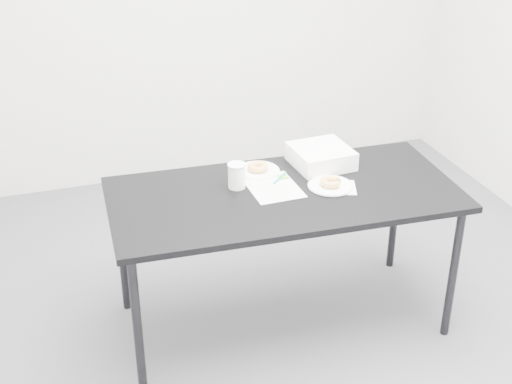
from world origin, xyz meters
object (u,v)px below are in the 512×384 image
object	(u,v)px
scorecard	(273,187)
plate_far	(258,171)
pen	(280,178)
plate_near	(330,186)
donut_near	(331,182)
donut_far	(258,167)
coffee_cup	(237,176)
table	(284,202)
bakery_box	(321,156)

from	to	relation	value
scorecard	plate_far	bearing A→B (deg)	92.20
scorecard	pen	bearing A→B (deg)	48.73
plate_near	donut_near	distance (m)	0.02
donut_far	pen	bearing A→B (deg)	-57.70
donut_near	coffee_cup	xyz separation A→B (m)	(-0.44, 0.14, 0.04)
pen	donut_near	size ratio (longest dim) A/B	1.33
table	plate_near	distance (m)	0.25
table	pen	world-z (taller)	pen
pen	donut_near	bearing A→B (deg)	-82.17
scorecard	pen	xyz separation A→B (m)	(0.06, 0.08, 0.01)
donut_far	bakery_box	xyz separation A→B (m)	(0.34, -0.03, 0.02)
table	coffee_cup	world-z (taller)	coffee_cup
pen	bakery_box	xyz separation A→B (m)	(0.26, 0.09, 0.04)
scorecard	plate_near	xyz separation A→B (m)	(0.27, -0.08, 0.00)
scorecard	coffee_cup	size ratio (longest dim) A/B	2.38
scorecard	donut_far	bearing A→B (deg)	92.20
scorecard	donut_near	xyz separation A→B (m)	(0.27, -0.08, 0.03)
scorecard	donut_near	world-z (taller)	donut_near
pen	plate_far	distance (m)	0.14
pen	coffee_cup	world-z (taller)	coffee_cup
bakery_box	pen	bearing A→B (deg)	-163.87
table	donut_near	size ratio (longest dim) A/B	16.41
scorecard	pen	world-z (taller)	pen
plate_near	donut_far	distance (m)	0.40
plate_near	plate_far	xyz separation A→B (m)	(-0.29, 0.28, -0.00)
table	plate_far	size ratio (longest dim) A/B	7.72
pen	donut_near	xyz separation A→B (m)	(0.21, -0.16, 0.02)
donut_near	donut_far	distance (m)	0.40
scorecard	donut_near	size ratio (longest dim) A/B	2.87
plate_near	donut_near	bearing A→B (deg)	90.00
donut_far	plate_near	bearing A→B (deg)	-44.63
coffee_cup	bakery_box	xyz separation A→B (m)	(0.50, 0.11, -0.02)
plate_far	donut_far	size ratio (longest dim) A/B	2.13
scorecard	donut_near	distance (m)	0.29
table	bakery_box	size ratio (longest dim) A/B	6.02
plate_near	plate_far	distance (m)	0.40
plate_far	coffee_cup	size ratio (longest dim) A/B	1.76
donut_near	table	bearing A→B (deg)	174.45
scorecard	bakery_box	bearing A→B (deg)	26.12
plate_far	donut_far	xyz separation A→B (m)	(0.00, 0.00, 0.02)
table	scorecard	bearing A→B (deg)	124.21
plate_near	bakery_box	distance (m)	0.26
donut_far	scorecard	bearing A→B (deg)	-86.11
coffee_cup	table	bearing A→B (deg)	-29.78
plate_far	bakery_box	size ratio (longest dim) A/B	0.78
donut_near	coffee_cup	bearing A→B (deg)	162.30
plate_far	coffee_cup	distance (m)	0.22
pen	plate_near	bearing A→B (deg)	-82.17
pen	donut_far	distance (m)	0.15
plate_far	donut_near	bearing A→B (deg)	-44.63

